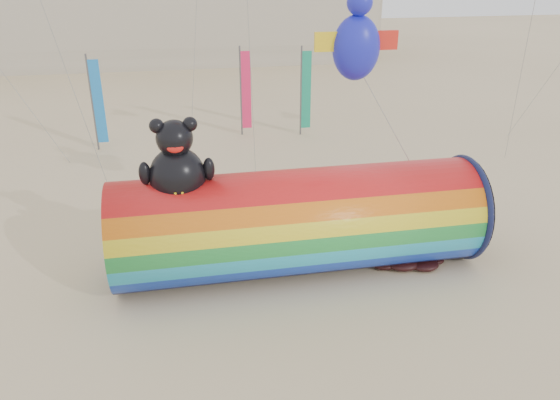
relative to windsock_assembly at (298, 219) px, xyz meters
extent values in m
plane|color=#CCB58C|center=(-1.03, -1.08, -1.85)|extent=(160.00, 160.00, 0.00)
cylinder|color=red|center=(0.01, 0.00, -0.09)|extent=(12.05, 3.51, 3.51)
torus|color=#0F1438|center=(5.92, 0.00, -0.09)|extent=(0.24, 3.69, 3.69)
cylinder|color=black|center=(6.06, 0.00, -0.09)|extent=(0.06, 3.48, 3.48)
ellipsoid|color=black|center=(-3.80, 0.00, 1.81)|extent=(1.72, 1.54, 1.81)
ellipsoid|color=yellow|center=(-3.80, -0.55, 1.71)|extent=(0.88, 0.39, 0.77)
sphere|color=black|center=(-3.80, 0.00, 3.02)|extent=(1.10, 1.10, 1.10)
sphere|color=black|center=(-4.28, 0.00, 3.42)|extent=(0.44, 0.44, 0.44)
sphere|color=black|center=(-3.32, 0.00, 3.42)|extent=(0.44, 0.44, 0.44)
ellipsoid|color=red|center=(-3.80, -0.45, 2.87)|extent=(0.49, 0.18, 0.31)
ellipsoid|color=black|center=(-4.76, -0.10, 2.02)|extent=(0.36, 0.36, 0.72)
ellipsoid|color=black|center=(-2.85, -0.10, 2.02)|extent=(0.36, 0.36, 0.72)
imported|color=slate|center=(3.08, 0.40, -1.00)|extent=(0.62, 0.41, 1.70)
ellipsoid|color=black|center=(3.52, -0.73, -1.65)|extent=(1.17, 0.99, 0.41)
ellipsoid|color=black|center=(4.22, -0.93, -1.68)|extent=(0.99, 0.84, 0.34)
ellipsoid|color=black|center=(2.92, -0.58, -1.69)|extent=(0.91, 0.77, 0.32)
ellipsoid|color=black|center=(3.82, -0.33, -1.72)|extent=(0.78, 0.66, 0.27)
ellipsoid|color=black|center=(4.72, -0.63, -1.72)|extent=(0.73, 0.62, 0.25)
cylinder|color=#59595E|center=(-8.02, 14.46, 0.75)|extent=(0.10, 0.10, 5.20)
cube|color=blue|center=(-7.71, 14.46, 0.80)|extent=(0.56, 0.06, 4.50)
cylinder|color=#59595E|center=(0.17, 15.66, 0.75)|extent=(0.10, 0.10, 5.20)
cube|color=#F3225B|center=(0.48, 15.66, 0.80)|extent=(0.56, 0.06, 4.50)
cylinder|color=#59595E|center=(3.62, 15.02, 0.75)|extent=(0.10, 0.10, 5.20)
cube|color=#16926D|center=(3.93, 15.02, 0.80)|extent=(0.56, 0.06, 4.50)
ellipsoid|color=#1B20C0|center=(1.90, 0.64, 5.36)|extent=(1.49, 1.16, 1.99)
camera|label=1|loc=(-3.75, -15.77, 7.91)|focal=35.00mm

